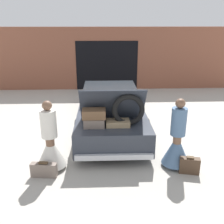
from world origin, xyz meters
TOP-DOWN VIEW (x-y plane):
  - ground_plane at (0.00, 0.00)m, footprint 40.00×40.00m
  - garage_wall_back at (0.00, 4.54)m, footprint 12.00×0.14m
  - car at (-0.00, -0.02)m, footprint 1.84×4.99m
  - person_left at (-1.36, -2.41)m, footprint 0.64×0.64m
  - person_right at (1.36, -2.44)m, footprint 0.61×0.61m
  - suitcase_beside_left_person at (-1.47, -2.75)m, footprint 0.55×0.20m
  - suitcase_beside_right_person at (1.58, -2.74)m, footprint 0.44×0.24m

SIDE VIEW (x-z plane):
  - ground_plane at x=0.00m, z-range 0.00..0.00m
  - suitcase_beside_left_person at x=-1.47m, z-range -0.01..0.32m
  - suitcase_beside_right_person at x=1.58m, z-range -0.01..0.37m
  - person_left at x=-1.36m, z-range -0.23..1.32m
  - car at x=0.00m, z-range -0.26..1.37m
  - person_right at x=1.36m, z-range -0.23..1.34m
  - garage_wall_back at x=0.00m, z-range -0.01..2.79m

